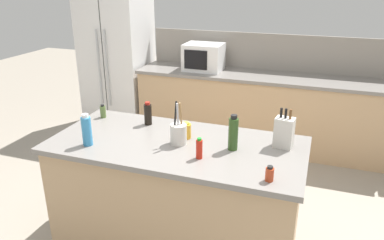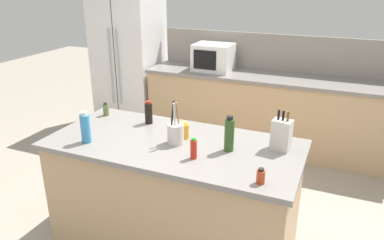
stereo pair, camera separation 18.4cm
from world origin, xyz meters
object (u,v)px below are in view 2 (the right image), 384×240
(utensil_crock, at_px, (175,133))
(dish_soap_bottle, at_px, (85,128))
(soy_sauce_bottle, at_px, (149,113))
(spice_jar_paprika, at_px, (261,176))
(knife_block, at_px, (281,135))
(spice_jar_oregano, at_px, (106,109))
(hot_sauce_bottle, at_px, (194,149))
(microwave, at_px, (213,57))
(olive_oil_bottle, at_px, (229,134))
(refrigerator, at_px, (130,62))
(honey_jar, at_px, (184,131))

(utensil_crock, height_order, dish_soap_bottle, utensil_crock)
(soy_sauce_bottle, relative_size, spice_jar_paprika, 1.96)
(utensil_crock, xyz_separation_m, spice_jar_paprika, (0.71, -0.31, -0.04))
(knife_block, xyz_separation_m, spice_jar_oregano, (-1.54, 0.09, -0.06))
(knife_block, xyz_separation_m, dish_soap_bottle, (-1.34, -0.44, -0.00))
(hot_sauce_bottle, bearing_deg, knife_block, 35.84)
(utensil_crock, relative_size, spice_jar_paprika, 3.26)
(microwave, relative_size, hot_sauce_bottle, 3.25)
(knife_block, xyz_separation_m, olive_oil_bottle, (-0.33, -0.16, 0.01))
(soy_sauce_bottle, bearing_deg, utensil_crock, -35.94)
(knife_block, xyz_separation_m, spice_jar_paprika, (-0.02, -0.51, -0.07))
(knife_block, bearing_deg, hot_sauce_bottle, -136.35)
(microwave, distance_m, spice_jar_oregano, 1.95)
(olive_oil_bottle, bearing_deg, spice_jar_paprika, -48.50)
(olive_oil_bottle, height_order, spice_jar_paprika, olive_oil_bottle)
(knife_block, distance_m, spice_jar_paprika, 0.52)
(utensil_crock, height_order, spice_jar_oregano, utensil_crock)
(microwave, bearing_deg, dish_soap_bottle, -92.31)
(spice_jar_oregano, bearing_deg, refrigerator, 116.70)
(honey_jar, xyz_separation_m, spice_jar_oregano, (-0.83, 0.17, -0.00))
(hot_sauce_bottle, height_order, olive_oil_bottle, olive_oil_bottle)
(olive_oil_bottle, bearing_deg, honey_jar, 168.75)
(olive_oil_bottle, bearing_deg, microwave, 112.77)
(refrigerator, distance_m, spice_jar_paprika, 3.59)
(soy_sauce_bottle, height_order, olive_oil_bottle, olive_oil_bottle)
(refrigerator, xyz_separation_m, knife_block, (2.53, -2.06, 0.12))
(hot_sauce_bottle, height_order, soy_sauce_bottle, soy_sauce_bottle)
(hot_sauce_bottle, relative_size, spice_jar_oregano, 1.27)
(dish_soap_bottle, bearing_deg, microwave, 87.69)
(hot_sauce_bottle, relative_size, spice_jar_paprika, 1.50)
(honey_jar, height_order, soy_sauce_bottle, soy_sauce_bottle)
(microwave, height_order, olive_oil_bottle, microwave)
(olive_oil_bottle, bearing_deg, knife_block, 25.84)
(dish_soap_bottle, bearing_deg, spice_jar_paprika, -3.19)
(utensil_crock, bearing_deg, spice_jar_oregano, 160.54)
(utensil_crock, distance_m, soy_sauce_bottle, 0.46)
(hot_sauce_bottle, distance_m, spice_jar_paprika, 0.51)
(microwave, bearing_deg, soy_sauce_bottle, -85.86)
(dish_soap_bottle, bearing_deg, utensil_crock, 21.14)
(knife_block, height_order, utensil_crock, utensil_crock)
(soy_sauce_bottle, bearing_deg, honey_jar, -21.88)
(dish_soap_bottle, xyz_separation_m, spice_jar_paprika, (1.32, -0.07, -0.07))
(dish_soap_bottle, bearing_deg, spice_jar_oregano, 110.68)
(dish_soap_bottle, relative_size, olive_oil_bottle, 0.92)
(refrigerator, relative_size, hot_sauce_bottle, 12.61)
(utensil_crock, distance_m, hot_sauce_bottle, 0.27)
(hot_sauce_bottle, xyz_separation_m, dish_soap_bottle, (-0.83, -0.07, 0.04))
(utensil_crock, bearing_deg, dish_soap_bottle, -158.86)
(utensil_crock, xyz_separation_m, honey_jar, (0.02, 0.11, -0.02))
(knife_block, distance_m, hot_sauce_bottle, 0.63)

